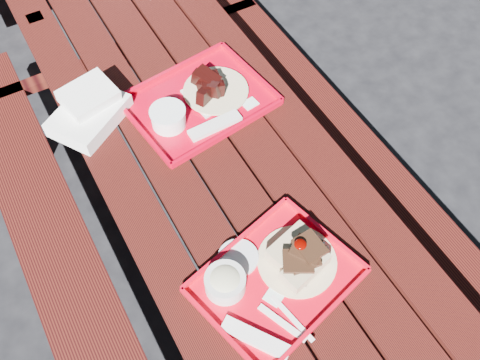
{
  "coord_description": "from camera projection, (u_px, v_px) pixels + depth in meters",
  "views": [
    {
      "loc": [
        -0.43,
        -0.92,
        2.13
      ],
      "look_at": [
        0.0,
        -0.15,
        0.82
      ],
      "focal_mm": 40.0,
      "sensor_mm": 36.0,
      "label": 1
    }
  ],
  "objects": [
    {
      "name": "ground",
      "position": [
        223.0,
        260.0,
        2.33
      ],
      "size": [
        60.0,
        60.0,
        0.0
      ],
      "primitive_type": "plane",
      "color": "black",
      "rests_on": "ground"
    },
    {
      "name": "picnic_table_near",
      "position": [
        219.0,
        191.0,
        1.86
      ],
      "size": [
        1.41,
        2.4,
        0.75
      ],
      "color": "#42130C",
      "rests_on": "ground"
    },
    {
      "name": "near_tray",
      "position": [
        271.0,
        273.0,
        1.45
      ],
      "size": [
        0.49,
        0.42,
        0.13
      ],
      "color": "red",
      "rests_on": "picnic_table_near"
    },
    {
      "name": "far_tray",
      "position": [
        198.0,
        102.0,
        1.81
      ],
      "size": [
        0.51,
        0.42,
        0.08
      ],
      "color": "#C0011A",
      "rests_on": "picnic_table_near"
    },
    {
      "name": "white_cloth",
      "position": [
        89.0,
        110.0,
        1.77
      ],
      "size": [
        0.3,
        0.28,
        0.1
      ],
      "color": "white",
      "rests_on": "picnic_table_near"
    }
  ]
}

